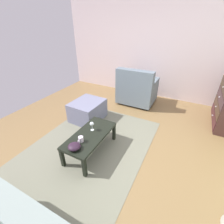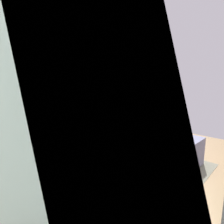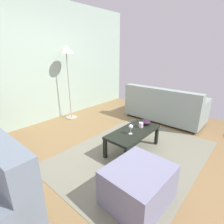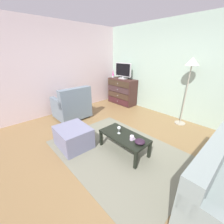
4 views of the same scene
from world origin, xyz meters
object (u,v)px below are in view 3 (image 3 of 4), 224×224
(coffee_table, at_px, (133,133))
(ottoman, at_px, (138,185))
(mug, at_px, (141,125))
(bowl_decorative, at_px, (145,122))
(wine_glass, at_px, (131,127))
(couch_large, at_px, (164,107))
(standing_lamp, at_px, (67,56))

(coffee_table, xyz_separation_m, ottoman, (-0.83, -0.64, -0.10))
(mug, height_order, bowl_decorative, mug)
(wine_glass, bearing_deg, couch_large, 8.17)
(bowl_decorative, height_order, ottoman, bowl_decorative)
(wine_glass, xyz_separation_m, bowl_decorative, (0.49, 0.02, -0.08))
(coffee_table, distance_m, ottoman, 1.05)
(wine_glass, bearing_deg, ottoman, -139.47)
(wine_glass, distance_m, couch_large, 1.78)
(coffee_table, relative_size, wine_glass, 6.19)
(ottoman, bearing_deg, coffee_table, 37.71)
(standing_lamp, bearing_deg, couch_large, -52.60)
(ottoman, bearing_deg, standing_lamp, 67.92)
(bowl_decorative, xyz_separation_m, ottoman, (-1.20, -0.63, -0.19))
(wine_glass, height_order, bowl_decorative, wine_glass)
(bowl_decorative, bearing_deg, ottoman, -152.22)
(bowl_decorative, distance_m, couch_large, 1.29)
(wine_glass, xyz_separation_m, standing_lamp, (0.37, 2.06, 1.00))
(coffee_table, distance_m, couch_large, 1.66)
(couch_large, bearing_deg, standing_lamp, 127.40)
(mug, bearing_deg, couch_large, 9.62)
(coffee_table, xyz_separation_m, couch_large, (1.64, 0.22, 0.00))
(bowl_decorative, xyz_separation_m, standing_lamp, (-0.12, 2.04, 1.07))
(bowl_decorative, height_order, standing_lamp, standing_lamp)
(wine_glass, height_order, standing_lamp, standing_lamp)
(wine_glass, height_order, ottoman, wine_glass)
(coffee_table, bearing_deg, couch_large, 7.76)
(wine_glass, height_order, couch_large, couch_large)
(mug, relative_size, ottoman, 0.16)
(bowl_decorative, relative_size, ottoman, 0.26)
(mug, distance_m, bowl_decorative, 0.17)
(coffee_table, height_order, ottoman, ottoman)
(ottoman, bearing_deg, couch_large, 19.27)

